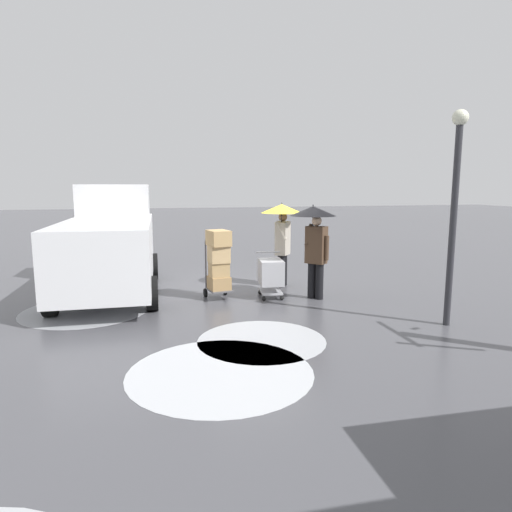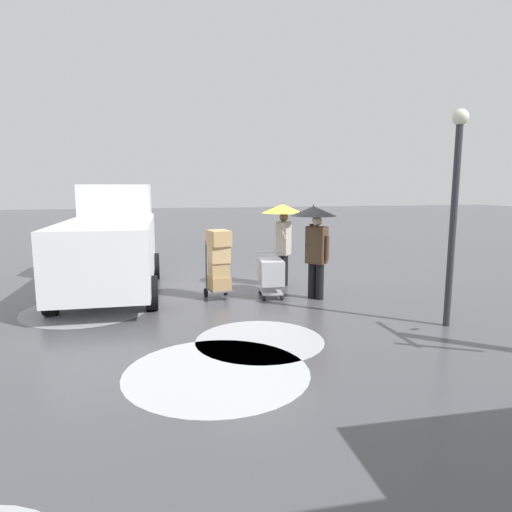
% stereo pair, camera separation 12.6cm
% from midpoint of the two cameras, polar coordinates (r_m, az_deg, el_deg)
% --- Properties ---
extents(ground_plane, '(90.00, 90.00, 0.00)m').
position_cam_midpoint_polar(ground_plane, '(10.96, 0.93, -4.48)').
color(ground_plane, '#4C4C51').
extents(slush_patch_under_van, '(2.15, 2.15, 0.01)m').
position_cam_midpoint_polar(slush_patch_under_van, '(7.52, 0.97, -10.77)').
color(slush_patch_under_van, '#ADAFB5').
rests_on(slush_patch_under_van, ground).
extents(slush_patch_mid_street, '(2.58, 2.58, 0.01)m').
position_cam_midpoint_polar(slush_patch_mid_street, '(6.34, -4.47, -14.65)').
color(slush_patch_mid_street, silver).
rests_on(slush_patch_mid_street, ground).
extents(slush_patch_far_side, '(2.57, 2.57, 0.01)m').
position_cam_midpoint_polar(slush_patch_far_side, '(9.91, -20.64, -6.49)').
color(slush_patch_far_side, '#999BA0').
rests_on(slush_patch_far_side, ground).
extents(cargo_van_parked_right, '(2.34, 5.41, 2.60)m').
position_cam_midpoint_polar(cargo_van_parked_right, '(11.21, -17.86, 1.51)').
color(cargo_van_parked_right, white).
rests_on(cargo_van_parked_right, ground).
extents(shopping_cart_vendor, '(0.65, 0.88, 1.02)m').
position_cam_midpoint_polar(shopping_cart_vendor, '(10.21, 2.31, -2.23)').
color(shopping_cart_vendor, '#B2B2B7').
rests_on(shopping_cart_vendor, ground).
extents(hand_dolly_boxes, '(0.60, 0.77, 1.57)m').
position_cam_midpoint_polar(hand_dolly_boxes, '(10.03, -4.43, -0.52)').
color(hand_dolly_boxes, '#515156').
rests_on(hand_dolly_boxes, ground).
extents(pedestrian_pink_side, '(1.04, 1.04, 2.15)m').
position_cam_midpoint_polar(pedestrian_pink_side, '(10.06, 7.96, 3.31)').
color(pedestrian_pink_side, black).
rests_on(pedestrian_pink_side, ground).
extents(pedestrian_black_side, '(1.04, 1.04, 2.15)m').
position_cam_midpoint_polar(pedestrian_black_side, '(11.21, 3.82, 4.01)').
color(pedestrian_black_side, black).
rests_on(pedestrian_black_side, ground).
extents(street_lamp, '(0.28, 0.28, 3.86)m').
position_cam_midpoint_polar(street_lamp, '(8.66, 24.62, 7.02)').
color(street_lamp, '#2D2D33').
rests_on(street_lamp, ground).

